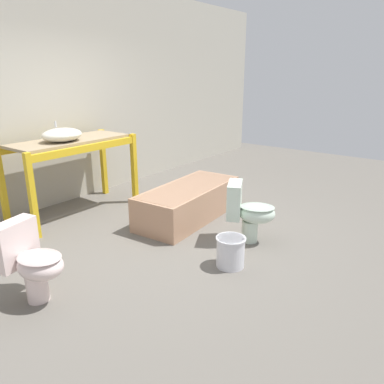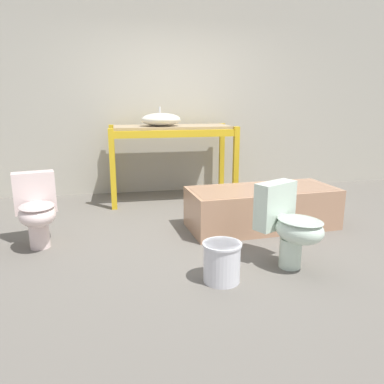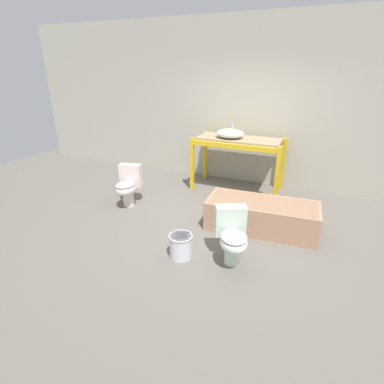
{
  "view_description": "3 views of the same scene",
  "coord_description": "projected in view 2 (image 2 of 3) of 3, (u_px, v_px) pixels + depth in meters",
  "views": [
    {
      "loc": [
        -3.05,
        -2.82,
        1.91
      ],
      "look_at": [
        0.01,
        -0.48,
        0.65
      ],
      "focal_mm": 35.0,
      "sensor_mm": 36.0,
      "label": 1
    },
    {
      "loc": [
        -0.86,
        -3.64,
        1.39
      ],
      "look_at": [
        -0.22,
        -0.5,
        0.59
      ],
      "focal_mm": 35.0,
      "sensor_mm": 36.0,
      "label": 2
    },
    {
      "loc": [
        1.36,
        -3.98,
        2.3
      ],
      "look_at": [
        -0.18,
        -0.53,
        0.7
      ],
      "focal_mm": 28.0,
      "sensor_mm": 36.0,
      "label": 3
    }
  ],
  "objects": [
    {
      "name": "shelving_rack",
      "position": [
        172.0,
        138.0,
        5.15
      ],
      "size": [
        1.7,
        0.77,
        1.04
      ],
      "color": "gold",
      "rests_on": "ground_plane"
    },
    {
      "name": "toilet_far",
      "position": [
        290.0,
        224.0,
        3.12
      ],
      "size": [
        0.57,
        0.65,
        0.71
      ],
      "rotation": [
        0.0,
        0.0,
        0.47
      ],
      "color": "silver",
      "rests_on": "ground_plane"
    },
    {
      "name": "ground_plane",
      "position": [
        203.0,
        234.0,
        3.96
      ],
      "size": [
        12.0,
        12.0,
        0.0
      ],
      "primitive_type": "plane",
      "color": "#666059"
    },
    {
      "name": "sink_basin",
      "position": [
        161.0,
        120.0,
        4.99
      ],
      "size": [
        0.53,
        0.43,
        0.25
      ],
      "color": "silver",
      "rests_on": "shelving_rack"
    },
    {
      "name": "warehouse_wall_rear",
      "position": [
        173.0,
        84.0,
        5.53
      ],
      "size": [
        10.8,
        0.08,
        3.2
      ],
      "color": "#B2AD9E",
      "rests_on": "ground_plane"
    },
    {
      "name": "bathtub_main",
      "position": [
        262.0,
        205.0,
        4.12
      ],
      "size": [
        1.67,
        0.79,
        0.44
      ],
      "rotation": [
        0.0,
        0.0,
        0.07
      ],
      "color": "tan",
      "rests_on": "ground_plane"
    },
    {
      "name": "bucket_white",
      "position": [
        222.0,
        261.0,
        2.9
      ],
      "size": [
        0.3,
        0.3,
        0.32
      ],
      "color": "silver",
      "rests_on": "ground_plane"
    },
    {
      "name": "toilet_near",
      "position": [
        37.0,
        209.0,
        3.54
      ],
      "size": [
        0.47,
        0.61,
        0.71
      ],
      "rotation": [
        0.0,
        0.0,
        0.23
      ],
      "color": "silver",
      "rests_on": "ground_plane"
    }
  ]
}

